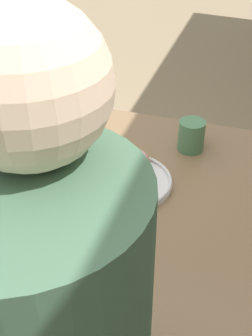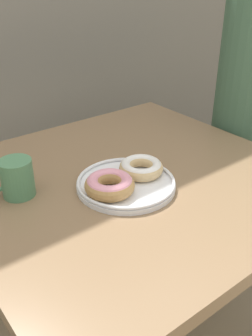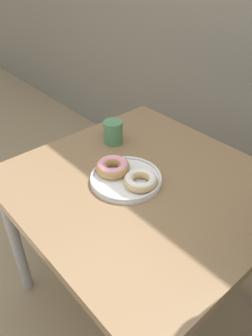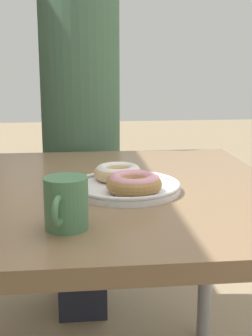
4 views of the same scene
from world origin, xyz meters
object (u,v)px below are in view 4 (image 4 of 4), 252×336
object	(u,v)px
dining_table	(106,216)
donut_plate	(126,182)
coffee_mug	(66,203)
person_figure	(81,136)

from	to	relation	value
dining_table	donut_plate	distance (m)	0.13
donut_plate	coffee_mug	distance (m)	0.29
dining_table	person_figure	world-z (taller)	person_figure
donut_plate	dining_table	bearing A→B (deg)	41.48
dining_table	donut_plate	xyz separation A→B (m)	(-0.05, -0.05, 0.11)
donut_plate	person_figure	distance (m)	0.73
dining_table	coffee_mug	distance (m)	0.34
donut_plate	coffee_mug	xyz separation A→B (m)	(-0.25, 0.14, 0.03)
dining_table	person_figure	distance (m)	0.68
dining_table	coffee_mug	xyz separation A→B (m)	(-0.30, 0.10, 0.13)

